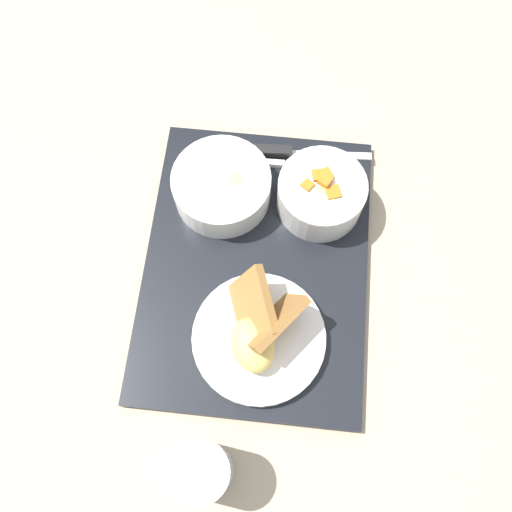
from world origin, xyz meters
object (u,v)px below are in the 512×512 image
Objects in this scene: bowl_soup at (222,186)px; spoon at (280,164)px; knife at (275,152)px; glass_water at (204,471)px; bowl_salad at (321,193)px; plate_main at (257,334)px.

spoon is (-0.05, 0.08, -0.02)m from bowl_soup.
glass_water is (0.43, -0.10, 0.02)m from knife.
bowl_salad is 0.21m from plate_main.
bowl_soup is 0.37m from glass_water.
knife is (-0.27, 0.04, -0.01)m from plate_main.
glass_water reaches higher than bowl_soup.
bowl_salad is at bearing -44.99° from spoon.
glass_water is at bearing -98.34° from spoon.
plate_main is 1.79× the size of glass_water.
glass_water is at bearing -99.38° from knife.
knife is (-0.06, 0.08, -0.02)m from bowl_soup.
bowl_salad is 0.14m from bowl_soup.
knife is at bearing 115.16° from spoon.
bowl_salad is at bearing 155.16° from glass_water.
plate_main is at bearing 157.42° from glass_water.
bowl_salad is 0.70× the size of plate_main.
spoon is (-0.06, -0.05, -0.03)m from bowl_salad.
bowl_salad is 0.88× the size of bowl_soup.
bowl_soup is at bearing 176.09° from glass_water.
glass_water is at bearing -24.84° from bowl_salad.
plate_main reaches higher than bowl_soup.
knife is (-0.08, -0.06, -0.03)m from bowl_salad.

